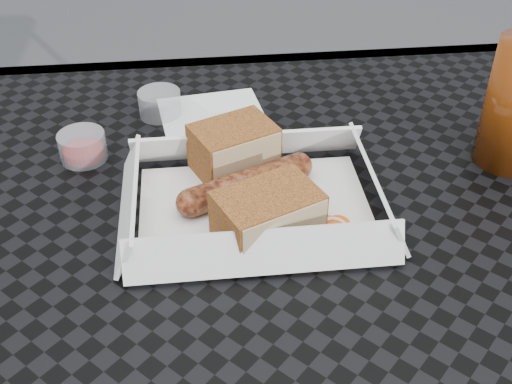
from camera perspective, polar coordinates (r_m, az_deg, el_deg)
patio_table at (r=0.63m, az=3.34°, el=-10.17°), size 0.80×0.80×0.74m
food_tray at (r=0.62m, az=-0.10°, el=-1.50°), size 0.22×0.15×0.00m
bratwurst at (r=0.62m, az=-0.86°, el=0.74°), size 0.14×0.08×0.03m
bread_near at (r=0.65m, az=-1.99°, el=3.92°), size 0.10×0.08×0.05m
bread_far at (r=0.57m, az=1.04°, el=-2.02°), size 0.11×0.09×0.05m
veg_garnish at (r=0.59m, az=6.97°, el=-3.81°), size 0.03×0.03×0.00m
napkin at (r=0.76m, az=-3.78°, el=6.56°), size 0.13×0.13×0.00m
condiment_cup_sauce at (r=0.71m, az=-15.16°, el=3.93°), size 0.05×0.05×0.03m
condiment_cup_empty at (r=0.77m, az=-8.55°, el=7.79°), size 0.05×0.05×0.03m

